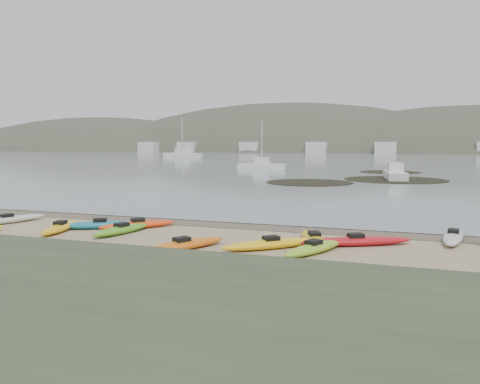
% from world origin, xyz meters
% --- Properties ---
extents(ground, '(600.00, 600.00, 0.00)m').
position_xyz_m(ground, '(0.00, 0.00, 0.00)').
color(ground, tan).
rests_on(ground, ground).
extents(wet_sand, '(60.00, 60.00, 0.00)m').
position_xyz_m(wet_sand, '(0.00, -0.30, 0.00)').
color(wet_sand, brown).
rests_on(wet_sand, ground).
extents(water, '(1200.00, 1200.00, 0.00)m').
position_xyz_m(water, '(0.00, 300.00, 0.01)').
color(water, slate).
rests_on(water, ground).
extents(kayaks, '(21.23, 9.23, 0.34)m').
position_xyz_m(kayaks, '(-1.06, -3.87, 0.17)').
color(kayaks, yellow).
rests_on(kayaks, ground).
extents(kelp_mats, '(16.90, 26.50, 0.04)m').
position_xyz_m(kelp_mats, '(4.39, 30.51, 0.03)').
color(kelp_mats, black).
rests_on(kelp_mats, water).
extents(moored_boats, '(100.07, 78.59, 1.35)m').
position_xyz_m(moored_boats, '(1.01, 76.57, 0.58)').
color(moored_boats, silver).
rests_on(moored_boats, ground).
extents(far_hills, '(550.00, 135.00, 80.00)m').
position_xyz_m(far_hills, '(39.38, 193.97, -15.93)').
color(far_hills, '#384235').
rests_on(far_hills, ground).
extents(far_town, '(199.00, 5.00, 4.00)m').
position_xyz_m(far_town, '(6.00, 145.00, 2.00)').
color(far_town, beige).
rests_on(far_town, ground).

